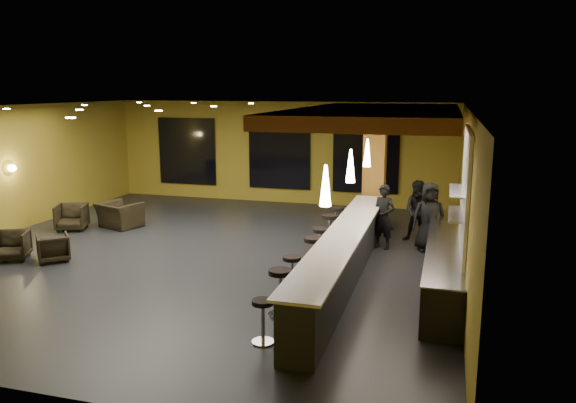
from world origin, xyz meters
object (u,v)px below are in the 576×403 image
(prep_counter, at_px, (444,261))
(armchair_a, at_px, (12,246))
(armchair_c, at_px, (72,217))
(bar_stool_5, at_px, (330,227))
(bar_stool_2, at_px, (292,270))
(bar_stool_3, at_px, (314,252))
(bar_stool_4, at_px, (321,240))
(bar_stool_1, at_px, (280,286))
(staff_c, at_px, (429,217))
(pendant_0, at_px, (326,186))
(armchair_d, at_px, (119,215))
(staff_a, at_px, (383,217))
(pendant_1, at_px, (351,166))
(bar_stool_6, at_px, (336,218))
(column, at_px, (375,168))
(pendant_2, at_px, (367,153))
(bar_stool_0, at_px, (263,315))
(armchair_b, at_px, (53,248))
(bar_counter, at_px, (345,257))
(staff_b, at_px, (419,212))

(prep_counter, bearing_deg, armchair_a, -172.92)
(armchair_c, xyz_separation_m, bar_stool_5, (7.40, 0.20, 0.17))
(bar_stool_2, distance_m, bar_stool_3, 1.09)
(armchair_c, xyz_separation_m, bar_stool_4, (7.41, -0.90, 0.12))
(prep_counter, distance_m, bar_stool_1, 3.83)
(staff_c, distance_m, bar_stool_3, 3.51)
(pendant_0, relative_size, bar_stool_1, 0.82)
(armchair_d, xyz_separation_m, bar_stool_2, (6.19, -3.73, 0.11))
(staff_a, relative_size, staff_c, 0.95)
(pendant_0, height_order, bar_stool_4, pendant_0)
(pendant_1, distance_m, bar_stool_6, 3.46)
(pendant_0, relative_size, bar_stool_3, 0.82)
(armchair_c, bearing_deg, column, -5.21)
(pendant_2, distance_m, bar_stool_2, 4.50)
(bar_stool_0, height_order, bar_stool_1, bar_stool_1)
(pendant_0, height_order, bar_stool_3, pendant_0)
(column, xyz_separation_m, pendant_2, (0.00, -1.60, 0.60))
(staff_c, distance_m, bar_stool_1, 5.42)
(prep_counter, relative_size, armchair_b, 8.59)
(column, height_order, pendant_0, column)
(bar_stool_4, bearing_deg, column, 77.21)
(bar_counter, relative_size, bar_stool_0, 11.20)
(bar_stool_0, bearing_deg, bar_stool_2, 93.86)
(column, relative_size, bar_stool_0, 4.90)
(column, xyz_separation_m, bar_stool_2, (-0.86, -5.60, -1.28))
(staff_a, distance_m, armchair_c, 8.71)
(bar_stool_6, bearing_deg, bar_stool_5, -87.83)
(pendant_0, height_order, staff_b, pendant_0)
(column, relative_size, pendant_0, 5.00)
(pendant_1, relative_size, bar_stool_6, 0.84)
(pendant_0, xyz_separation_m, bar_stool_5, (-0.78, 4.30, -1.81))
(bar_stool_0, bearing_deg, armchair_c, 144.40)
(armchair_a, bearing_deg, staff_a, -3.71)
(pendant_1, bearing_deg, bar_stool_5, 113.59)
(bar_stool_0, relative_size, bar_stool_2, 0.96)
(pendant_2, height_order, armchair_d, pendant_2)
(bar_stool_2, bearing_deg, bar_stool_3, 80.36)
(armchair_d, xyz_separation_m, bar_stool_4, (6.28, -1.55, 0.13))
(bar_counter, distance_m, bar_stool_1, 2.29)
(armchair_a, bearing_deg, bar_stool_1, -37.37)
(bar_stool_0, height_order, bar_stool_4, bar_stool_4)
(armchair_b, distance_m, bar_stool_0, 6.63)
(staff_a, xyz_separation_m, staff_c, (1.10, 0.10, 0.04))
(prep_counter, xyz_separation_m, staff_a, (-1.50, 2.12, 0.38))
(bar_stool_3, bearing_deg, bar_stool_6, 92.50)
(staff_b, bearing_deg, staff_c, -62.72)
(armchair_d, relative_size, bar_stool_0, 1.57)
(armchair_a, height_order, armchair_b, armchair_a)
(staff_b, xyz_separation_m, armchair_a, (-9.06, -4.19, -0.47))
(staff_a, distance_m, staff_c, 1.11)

